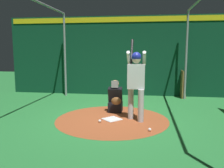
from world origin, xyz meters
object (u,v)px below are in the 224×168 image
(bat_rack, at_px, (182,85))
(catcher, at_px, (115,100))
(home_plate, at_px, (112,119))
(baseball_1, at_px, (100,121))
(baseball_0, at_px, (150,130))
(batter, at_px, (136,79))

(bat_rack, bearing_deg, catcher, -41.37)
(home_plate, relative_size, baseball_1, 5.68)
(baseball_0, bearing_deg, batter, -156.44)
(catcher, xyz_separation_m, baseball_0, (1.56, 0.98, -0.33))
(home_plate, distance_m, catcher, 0.85)
(baseball_1, bearing_deg, bat_rack, 145.32)
(catcher, height_order, baseball_1, catcher)
(batter, bearing_deg, bat_rack, 153.58)
(bat_rack, xyz_separation_m, baseball_0, (4.14, -1.29, -0.45))
(bat_rack, relative_size, baseball_1, 14.20)
(catcher, bearing_deg, bat_rack, 138.63)
(batter, distance_m, catcher, 1.20)
(batter, xyz_separation_m, catcher, (-0.74, -0.62, -0.70))
(catcher, bearing_deg, batter, 40.22)
(bat_rack, distance_m, baseball_0, 4.36)
(baseball_0, distance_m, baseball_1, 1.33)
(batter, xyz_separation_m, bat_rack, (-3.32, 1.65, -0.58))
(baseball_0, bearing_deg, home_plate, -129.04)
(bat_rack, relative_size, baseball_0, 14.20)
(home_plate, height_order, catcher, catcher)
(home_plate, xyz_separation_m, baseball_0, (0.79, 0.97, 0.03))
(home_plate, xyz_separation_m, bat_rack, (-3.35, 2.26, 0.48))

